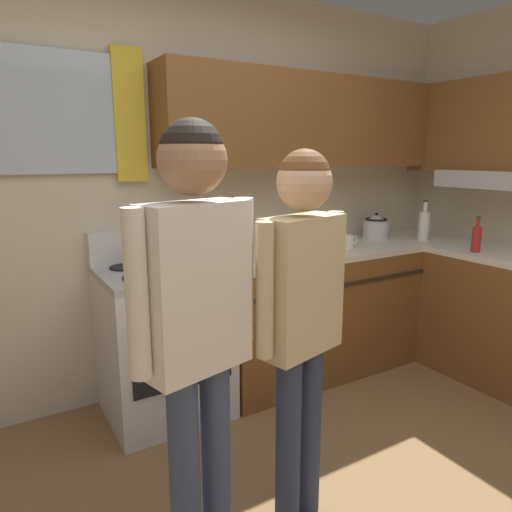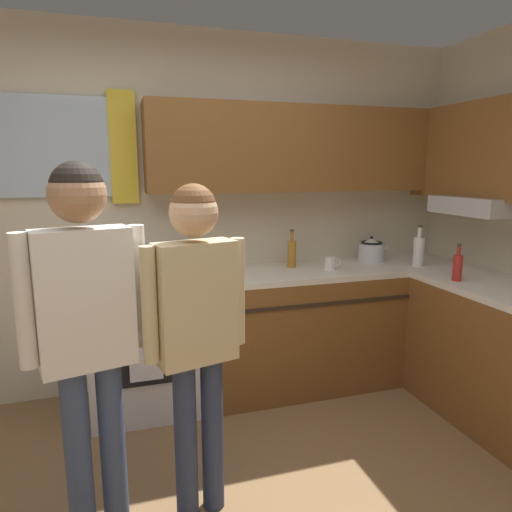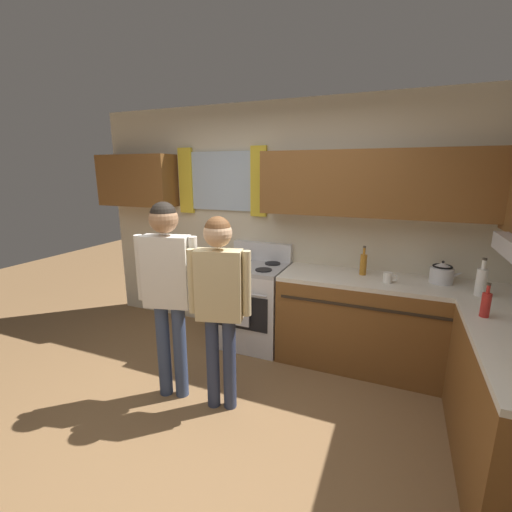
% 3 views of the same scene
% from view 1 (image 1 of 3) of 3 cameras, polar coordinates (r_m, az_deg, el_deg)
% --- Properties ---
extents(back_wall_unit, '(4.60, 0.42, 2.60)m').
position_cam_1_polar(back_wall_unit, '(3.03, -8.90, 10.74)').
color(back_wall_unit, beige).
rests_on(back_wall_unit, ground).
extents(kitchen_counter_run, '(2.13, 2.04, 0.90)m').
position_cam_1_polar(kitchen_counter_run, '(3.52, 19.09, -6.56)').
color(kitchen_counter_run, brown).
rests_on(kitchen_counter_run, ground).
extents(stove_oven, '(0.69, 0.67, 1.10)m').
position_cam_1_polar(stove_oven, '(2.88, -11.27, -9.98)').
color(stove_oven, silver).
rests_on(stove_oven, ground).
extents(bottle_milk_white, '(0.08, 0.08, 0.31)m').
position_cam_1_polar(bottle_milk_white, '(3.80, 19.91, 3.58)').
color(bottle_milk_white, white).
rests_on(bottle_milk_white, kitchen_counter_run).
extents(bottle_oil_amber, '(0.06, 0.06, 0.29)m').
position_cam_1_polar(bottle_oil_amber, '(3.33, 6.26, 2.91)').
color(bottle_oil_amber, '#B27223').
rests_on(bottle_oil_amber, kitchen_counter_run).
extents(bottle_sauce_red, '(0.06, 0.06, 0.25)m').
position_cam_1_polar(bottle_sauce_red, '(3.48, 25.42, 1.95)').
color(bottle_sauce_red, red).
rests_on(bottle_sauce_red, kitchen_counter_run).
extents(mug_ceramic_white, '(0.13, 0.08, 0.09)m').
position_cam_1_polar(mug_ceramic_white, '(3.36, 11.28, 1.77)').
color(mug_ceramic_white, white).
rests_on(mug_ceramic_white, kitchen_counter_run).
extents(stovetop_kettle, '(0.27, 0.20, 0.21)m').
position_cam_1_polar(stovetop_kettle, '(3.78, 14.52, 3.49)').
color(stovetop_kettle, silver).
rests_on(stovetop_kettle, kitchen_counter_run).
extents(adult_left, '(0.50, 0.25, 1.66)m').
position_cam_1_polar(adult_left, '(1.59, -7.33, -6.09)').
color(adult_left, '#38476B').
rests_on(adult_left, ground).
extents(adult_in_plaid, '(0.48, 0.23, 1.57)m').
position_cam_1_polar(adult_in_plaid, '(1.85, 5.63, -5.36)').
color(adult_in_plaid, '#2D3856').
rests_on(adult_in_plaid, ground).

